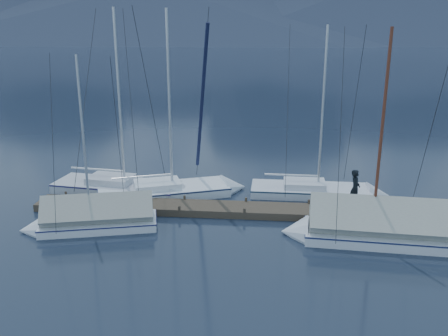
% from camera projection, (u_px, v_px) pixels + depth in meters
% --- Properties ---
extents(ground, '(1000.00, 1000.00, 0.00)m').
position_uv_depth(ground, '(220.00, 230.00, 20.44)').
color(ground, black).
rests_on(ground, ground).
extents(dock, '(18.00, 1.50, 0.54)m').
position_uv_depth(dock, '(224.00, 210.00, 22.32)').
color(dock, '#382D23').
rests_on(dock, ground).
extents(mooring_posts, '(15.12, 1.52, 0.35)m').
position_uv_depth(mooring_posts, '(213.00, 205.00, 22.29)').
color(mooring_posts, '#382D23').
rests_on(mooring_posts, ground).
extents(sailboat_open_left, '(7.96, 3.46, 10.24)m').
position_uv_depth(sailboat_open_left, '(135.00, 190.00, 24.92)').
color(sailboat_open_left, '#B8BBC5').
rests_on(sailboat_open_left, ground).
extents(sailboat_open_mid, '(7.96, 4.73, 10.18)m').
position_uv_depth(sailboat_open_mid, '(183.00, 191.00, 24.70)').
color(sailboat_open_mid, white).
rests_on(sailboat_open_mid, ground).
extents(sailboat_open_right, '(7.11, 3.04, 9.36)m').
position_uv_depth(sailboat_open_right, '(327.00, 193.00, 24.52)').
color(sailboat_open_right, silver).
rests_on(sailboat_open_right, ground).
extents(sailboat_covered_near, '(7.35, 3.11, 9.38)m').
position_uv_depth(sailboat_covered_near, '(368.00, 229.00, 19.39)').
color(sailboat_covered_near, silver).
rests_on(sailboat_covered_near, ground).
extents(sailboat_covered_far, '(6.04, 3.10, 8.12)m').
position_uv_depth(sailboat_covered_far, '(88.00, 220.00, 20.46)').
color(sailboat_covered_far, white).
rests_on(sailboat_covered_far, ground).
extents(person, '(0.61, 0.76, 1.80)m').
position_uv_depth(person, '(355.00, 189.00, 21.87)').
color(person, black).
rests_on(person, dock).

